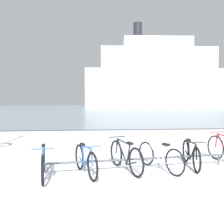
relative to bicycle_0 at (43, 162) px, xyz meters
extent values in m
cube|color=white|center=(2.88, -2.17, -0.38)|extent=(80.00, 22.00, 0.08)
cube|color=gray|center=(2.88, 63.83, -0.38)|extent=(80.00, 110.00, 0.08)
cube|color=#47474C|center=(2.88, 8.83, -0.36)|extent=(80.00, 0.50, 0.05)
cylinder|color=#4C5156|center=(2.35, 0.39, -0.06)|extent=(4.78, 0.62, 0.05)
cylinder|color=#4C5156|center=(0.20, 0.13, -0.20)|extent=(0.04, 0.04, 0.28)
cylinder|color=#4C5156|center=(4.50, 0.64, -0.20)|extent=(0.04, 0.04, 0.28)
torus|color=black|center=(0.09, -0.52, -0.02)|extent=(0.15, 0.63, 0.63)
torus|color=black|center=(-0.09, 0.52, -0.02)|extent=(0.15, 0.63, 0.63)
cylinder|color=#3359B2|center=(0.03, -0.18, 0.09)|extent=(0.13, 0.55, 0.54)
cylinder|color=#3359B2|center=(-0.03, 0.16, 0.07)|extent=(0.07, 0.20, 0.48)
cylinder|color=#3359B2|center=(0.02, -0.10, 0.32)|extent=(0.15, 0.68, 0.08)
cylinder|color=#3359B2|center=(-0.05, 0.30, -0.09)|extent=(0.11, 0.46, 0.18)
cylinder|color=#3359B2|center=(0.08, -0.48, 0.16)|extent=(0.06, 0.12, 0.38)
cube|color=black|center=(-0.04, 0.24, 0.34)|extent=(0.11, 0.21, 0.05)
cylinder|color=#3359B2|center=(0.08, -0.44, 0.40)|extent=(0.46, 0.10, 0.02)
torus|color=black|center=(1.10, -0.35, -0.02)|extent=(0.26, 0.62, 0.64)
torus|color=black|center=(0.78, 0.56, -0.02)|extent=(0.26, 0.62, 0.64)
cylinder|color=#3359B2|center=(1.00, -0.06, 0.09)|extent=(0.21, 0.49, 0.54)
cylinder|color=#3359B2|center=(0.89, 0.24, 0.07)|extent=(0.09, 0.18, 0.48)
cylinder|color=#3359B2|center=(0.97, 0.01, 0.33)|extent=(0.25, 0.61, 0.08)
cylinder|color=#3359B2|center=(0.85, 0.37, -0.09)|extent=(0.18, 0.41, 0.18)
cylinder|color=#3359B2|center=(1.09, -0.32, 0.16)|extent=(0.07, 0.11, 0.38)
cube|color=black|center=(0.87, 0.31, 0.34)|extent=(0.14, 0.22, 0.05)
cylinder|color=#3359B2|center=(1.08, -0.28, 0.40)|extent=(0.44, 0.18, 0.02)
torus|color=black|center=(1.74, 0.84, 0.00)|extent=(0.27, 0.66, 0.68)
torus|color=black|center=(2.09, -0.17, 0.00)|extent=(0.27, 0.66, 0.68)
cylinder|color=#1E2328|center=(1.85, 0.51, 0.12)|extent=(0.22, 0.54, 0.57)
cylinder|color=#1E2328|center=(1.97, 0.18, 0.10)|extent=(0.10, 0.19, 0.51)
cylinder|color=#1E2328|center=(1.88, 0.43, 0.37)|extent=(0.26, 0.67, 0.08)
cylinder|color=#1E2328|center=(2.01, 0.05, -0.08)|extent=(0.19, 0.45, 0.19)
cylinder|color=#1E2328|center=(1.75, 0.80, 0.20)|extent=(0.07, 0.12, 0.40)
cube|color=black|center=(1.99, 0.11, 0.39)|extent=(0.14, 0.22, 0.05)
cylinder|color=#1E2328|center=(1.77, 0.76, 0.44)|extent=(0.44, 0.17, 0.02)
torus|color=black|center=(2.55, 0.83, -0.02)|extent=(0.29, 0.60, 0.63)
torus|color=black|center=(2.99, -0.16, -0.02)|extent=(0.29, 0.60, 0.63)
cylinder|color=silver|center=(2.70, 0.51, 0.09)|extent=(0.26, 0.53, 0.54)
cylinder|color=silver|center=(2.84, 0.19, 0.07)|extent=(0.11, 0.19, 0.48)
cylinder|color=silver|center=(2.73, 0.43, 0.33)|extent=(0.32, 0.66, 0.08)
cylinder|color=silver|center=(2.90, 0.05, -0.09)|extent=(0.22, 0.44, 0.18)
cylinder|color=silver|center=(2.57, 0.79, 0.16)|extent=(0.08, 0.12, 0.38)
cube|color=black|center=(2.87, 0.11, 0.34)|extent=(0.15, 0.22, 0.05)
cylinder|color=silver|center=(2.59, 0.75, 0.40)|extent=(0.43, 0.21, 0.02)
torus|color=black|center=(3.60, 0.02, -0.03)|extent=(0.14, 0.63, 0.63)
torus|color=black|center=(3.76, 1.07, -0.03)|extent=(0.14, 0.63, 0.63)
cylinder|color=#1E2328|center=(3.65, 0.36, 0.09)|extent=(0.12, 0.55, 0.53)
cylinder|color=#1E2328|center=(3.70, 0.70, 0.06)|extent=(0.06, 0.20, 0.47)
cylinder|color=#1E2328|center=(3.66, 0.44, 0.32)|extent=(0.14, 0.69, 0.08)
cylinder|color=#1E2328|center=(3.72, 0.85, -0.10)|extent=(0.11, 0.46, 0.18)
cylinder|color=#1E2328|center=(3.60, 0.06, 0.16)|extent=(0.05, 0.12, 0.37)
cube|color=black|center=(3.71, 0.78, 0.33)|extent=(0.11, 0.21, 0.05)
cylinder|color=#1E2328|center=(3.61, 0.10, 0.39)|extent=(0.46, 0.09, 0.02)
torus|color=black|center=(4.75, 1.27, 0.02)|extent=(0.16, 0.71, 0.71)
cylinder|color=#B22D2D|center=(4.80, 0.95, 0.14)|extent=(0.12, 0.52, 0.60)
cylinder|color=#B22D2D|center=(4.76, 1.23, 0.22)|extent=(0.05, 0.11, 0.42)
cylinder|color=#B22D2D|center=(4.76, 1.20, 0.48)|extent=(0.46, 0.10, 0.02)
cube|color=silver|center=(19.41, 57.37, 4.70)|extent=(39.88, 14.82, 10.08)
cube|color=white|center=(18.43, 57.43, 12.51)|extent=(29.98, 12.37, 5.54)
cube|color=white|center=(18.43, 57.43, 16.70)|extent=(18.13, 9.81, 2.82)
cylinder|color=#26262D|center=(13.54, 57.71, 20.38)|extent=(2.27, 2.27, 4.54)
camera|label=1|loc=(1.09, -5.33, 1.36)|focal=37.57mm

